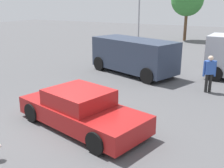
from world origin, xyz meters
TOP-DOWN VIEW (x-y plane):
  - ground_plane at (0.00, 0.00)m, footprint 80.00×80.00m
  - sedan_foreground at (0.32, 0.09)m, footprint 4.72×2.75m
  - suv_dark at (-1.04, 7.05)m, footprint 5.23×3.43m
  - pedestrian at (3.21, 5.65)m, footprint 0.50×0.41m
  - tree_back_center at (-2.06, 21.91)m, footprint 3.17×3.17m

SIDE VIEW (x-z plane):
  - ground_plane at x=0.00m, z-range 0.00..0.00m
  - sedan_foreground at x=0.32m, z-range -0.04..1.18m
  - pedestrian at x=3.21m, z-range 0.15..1.79m
  - suv_dark at x=-1.04m, z-range 0.09..2.00m
  - tree_back_center at x=-2.06m, z-range 1.19..6.78m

